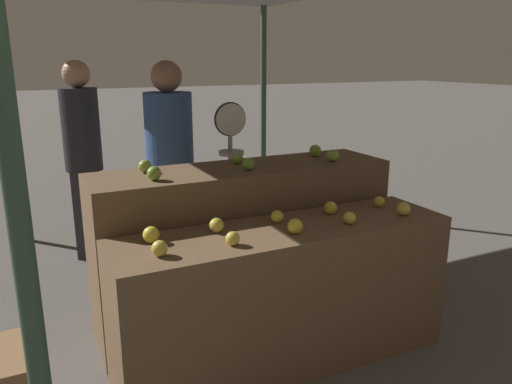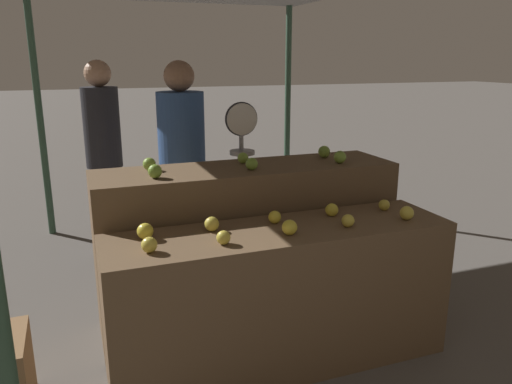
{
  "view_description": "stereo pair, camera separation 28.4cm",
  "coord_description": "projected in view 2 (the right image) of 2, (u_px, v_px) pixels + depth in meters",
  "views": [
    {
      "loc": [
        -1.36,
        -2.39,
        1.83
      ],
      "look_at": [
        -0.05,
        0.3,
        1.02
      ],
      "focal_mm": 35.0,
      "sensor_mm": 36.0,
      "label": 1
    },
    {
      "loc": [
        -1.1,
        -2.5,
        1.83
      ],
      "look_at": [
        -0.05,
        0.3,
        1.02
      ],
      "focal_mm": 35.0,
      "sensor_mm": 36.0,
      "label": 2
    }
  ],
  "objects": [
    {
      "name": "apple_back_4",
      "position": [
        243.0,
        158.0,
        3.46
      ],
      "size": [
        0.08,
        0.08,
        0.08
      ],
      "primitive_type": "sphere",
      "color": "#84AD3D",
      "rests_on": "display_counter_back"
    },
    {
      "name": "apple_front_3",
      "position": [
        348.0,
        221.0,
        2.91
      ],
      "size": [
        0.08,
        0.08,
        0.08
      ],
      "primitive_type": "sphere",
      "color": "gold",
      "rests_on": "display_counter_front"
    },
    {
      "name": "apple_back_0",
      "position": [
        155.0,
        171.0,
        3.03
      ],
      "size": [
        0.09,
        0.09,
        0.09
      ],
      "primitive_type": "sphere",
      "color": "#7AA338",
      "rests_on": "display_counter_back"
    },
    {
      "name": "apple_front_8",
      "position": [
        332.0,
        210.0,
        3.11
      ],
      "size": [
        0.08,
        0.08,
        0.08
      ],
      "primitive_type": "sphere",
      "color": "gold",
      "rests_on": "display_counter_front"
    },
    {
      "name": "apple_front_4",
      "position": [
        407.0,
        213.0,
        3.04
      ],
      "size": [
        0.09,
        0.09,
        0.09
      ],
      "primitive_type": "sphere",
      "color": "gold",
      "rests_on": "display_counter_front"
    },
    {
      "name": "person_customer_left",
      "position": [
        103.0,
        143.0,
        4.61
      ],
      "size": [
        0.4,
        0.4,
        1.81
      ],
      "rotation": [
        0.0,
        0.0,
        2.89
      ],
      "color": "#2D2D38",
      "rests_on": "ground_plane"
    },
    {
      "name": "apple_back_3",
      "position": [
        149.0,
        164.0,
        3.24
      ],
      "size": [
        0.08,
        0.08,
        0.08
      ],
      "primitive_type": "sphere",
      "color": "#84AD3D",
      "rests_on": "display_counter_back"
    },
    {
      "name": "apple_front_0",
      "position": [
        149.0,
        245.0,
        2.52
      ],
      "size": [
        0.08,
        0.08,
        0.08
      ],
      "primitive_type": "sphere",
      "color": "gold",
      "rests_on": "display_counter_front"
    },
    {
      "name": "apple_front_7",
      "position": [
        274.0,
        217.0,
        2.97
      ],
      "size": [
        0.08,
        0.08,
        0.08
      ],
      "primitive_type": "sphere",
      "color": "gold",
      "rests_on": "display_counter_front"
    },
    {
      "name": "apple_back_2",
      "position": [
        340.0,
        157.0,
        3.46
      ],
      "size": [
        0.09,
        0.09,
        0.09
      ],
      "primitive_type": "sphere",
      "color": "#84AD3D",
      "rests_on": "display_counter_back"
    },
    {
      "name": "apple_front_6",
      "position": [
        212.0,
        224.0,
        2.84
      ],
      "size": [
        0.08,
        0.08,
        0.08
      ],
      "primitive_type": "sphere",
      "color": "gold",
      "rests_on": "display_counter_front"
    },
    {
      "name": "apple_back_1",
      "position": [
        252.0,
        164.0,
        3.25
      ],
      "size": [
        0.08,
        0.08,
        0.08
      ],
      "primitive_type": "sphere",
      "color": "#7AA338",
      "rests_on": "display_counter_back"
    },
    {
      "name": "ground_plane",
      "position": [
        280.0,
        361.0,
        3.11
      ],
      "size": [
        60.0,
        60.0,
        0.0
      ],
      "primitive_type": "plane",
      "color": "#59544F"
    },
    {
      "name": "apple_front_2",
      "position": [
        290.0,
        227.0,
        2.78
      ],
      "size": [
        0.09,
        0.09,
        0.09
      ],
      "primitive_type": "sphere",
      "color": "gold",
      "rests_on": "display_counter_front"
    },
    {
      "name": "apple_front_1",
      "position": [
        223.0,
        238.0,
        2.63
      ],
      "size": [
        0.08,
        0.08,
        0.08
      ],
      "primitive_type": "sphere",
      "color": "gold",
      "rests_on": "display_counter_front"
    },
    {
      "name": "apple_back_5",
      "position": [
        324.0,
        152.0,
        3.66
      ],
      "size": [
        0.09,
        0.09,
        0.09
      ],
      "primitive_type": "sphere",
      "color": "#84AD3D",
      "rests_on": "display_counter_back"
    },
    {
      "name": "person_vendor_at_scale",
      "position": [
        182.0,
        158.0,
        4.0
      ],
      "size": [
        0.49,
        0.49,
        1.81
      ],
      "rotation": [
        0.0,
        0.0,
        2.7
      ],
      "color": "#2D2D38",
      "rests_on": "ground_plane"
    },
    {
      "name": "display_counter_front",
      "position": [
        281.0,
        297.0,
        3.0
      ],
      "size": [
        2.05,
        0.55,
        0.87
      ],
      "primitive_type": "cube",
      "color": "brown",
      "rests_on": "ground_plane"
    },
    {
      "name": "display_counter_back",
      "position": [
        248.0,
        244.0,
        3.51
      ],
      "size": [
        2.05,
        0.55,
        1.12
      ],
      "primitive_type": "cube",
      "color": "brown",
      "rests_on": "ground_plane"
    },
    {
      "name": "produce_scale",
      "position": [
        242.0,
        155.0,
        3.97
      ],
      "size": [
        0.27,
        0.2,
        1.5
      ],
      "color": "#99999E",
      "rests_on": "ground_plane"
    },
    {
      "name": "apple_front_5",
      "position": [
        145.0,
        231.0,
        2.71
      ],
      "size": [
        0.09,
        0.09,
        0.09
      ],
      "primitive_type": "sphere",
      "color": "gold",
      "rests_on": "display_counter_front"
    },
    {
      "name": "apple_front_9",
      "position": [
        384.0,
        205.0,
        3.22
      ],
      "size": [
        0.07,
        0.07,
        0.07
      ],
      "primitive_type": "sphere",
      "color": "gold",
      "rests_on": "display_counter_front"
    }
  ]
}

